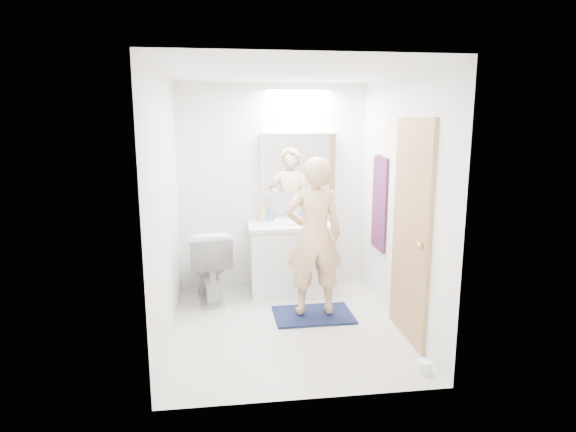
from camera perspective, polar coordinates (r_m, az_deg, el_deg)
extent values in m
plane|color=silver|center=(4.78, -0.20, -13.04)|extent=(2.50, 2.50, 0.00)
plane|color=white|center=(4.38, -0.22, 16.91)|extent=(2.50, 2.50, 0.00)
plane|color=white|center=(5.65, -1.86, 3.44)|extent=(2.50, 0.00, 2.50)
plane|color=white|center=(3.22, 2.68, -2.57)|extent=(2.50, 0.00, 2.50)
plane|color=white|center=(4.42, -14.49, 0.89)|extent=(0.00, 2.50, 2.50)
plane|color=white|center=(4.70, 13.23, 1.54)|extent=(0.00, 2.50, 2.50)
cube|color=white|center=(5.57, 0.19, -5.22)|extent=(0.90, 0.55, 0.78)
cube|color=white|center=(5.46, 0.19, -1.09)|extent=(0.95, 0.58, 0.04)
cylinder|color=white|center=(5.49, 0.15, -0.67)|extent=(0.36, 0.36, 0.03)
cylinder|color=silver|center=(5.66, -0.11, 0.37)|extent=(0.02, 0.02, 0.16)
cube|color=white|center=(5.58, 1.29, 6.44)|extent=(0.88, 0.14, 0.70)
cube|color=silver|center=(5.51, 1.41, 6.38)|extent=(0.84, 0.01, 0.66)
imported|color=silver|center=(5.41, -9.38, -5.67)|extent=(0.55, 0.85, 0.82)
cube|color=#162146|center=(5.02, 3.03, -11.70)|extent=(0.81, 0.56, 0.02)
imported|color=#D8AF81|center=(4.76, 3.13, -2.46)|extent=(0.58, 0.39, 1.59)
cube|color=tan|center=(4.41, 14.47, -1.80)|extent=(0.04, 0.80, 2.00)
sphere|color=gold|center=(4.14, 15.47, -3.42)|extent=(0.06, 0.06, 0.06)
cube|color=#141E40|center=(5.21, 10.82, 1.47)|extent=(0.02, 0.42, 1.00)
cylinder|color=silver|center=(5.15, 10.90, 7.18)|extent=(0.07, 0.02, 0.02)
imported|color=tan|center=(5.55, -3.09, 0.46)|extent=(0.11, 0.11, 0.22)
imported|color=#5B8BC3|center=(5.60, -2.17, 0.23)|extent=(0.09, 0.09, 0.16)
imported|color=#4763D6|center=(5.63, 1.76, -0.06)|extent=(0.11, 0.11, 0.09)
cylinder|color=white|center=(4.12, 15.91, -16.95)|extent=(0.11, 0.11, 0.10)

